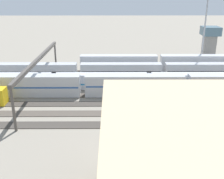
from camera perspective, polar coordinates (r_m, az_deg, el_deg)
The scene contains 16 objects.
ground_plane at distance 68.27m, azimuth 5.66°, elevation -0.50°, with size 400.00×400.00×0.00m, color gray.
track_bed_0 at distance 84.78m, azimuth 4.50°, elevation 3.73°, with size 140.00×2.80×0.12m, color #3D3833.
track_bed_1 at distance 80.01m, azimuth 4.78°, elevation 2.71°, with size 140.00×2.80×0.12m, color #4C443D.
track_bed_2 at distance 75.28m, azimuth 5.10°, elevation 1.56°, with size 140.00×2.80×0.12m, color #4C443D.
track_bed_3 at distance 70.59m, azimuth 5.46°, elevation 0.26°, with size 140.00×2.80×0.12m, color #3D3833.
track_bed_4 at distance 65.93m, azimuth 5.87°, elevation -1.23°, with size 140.00×2.80×0.12m, color #4C443D.
track_bed_5 at distance 61.34m, azimuth 6.35°, elevation -2.94°, with size 140.00×2.80×0.12m, color #3D3833.
track_bed_6 at distance 56.81m, azimuth 6.90°, elevation -4.92°, with size 140.00×2.80×0.12m, color #4C443D.
track_bed_7 at distance 52.37m, azimuth 7.55°, elevation -7.24°, with size 140.00×2.80×0.12m, color #3D3833.
train_on_track_4 at distance 64.90m, azimuth 4.62°, elevation 0.86°, with size 119.80×3.06×5.00m.
train_on_track_3 at distance 70.28m, azimuth 7.72°, elevation 1.75°, with size 95.60×3.06×3.80m.
train_on_track_0 at distance 85.04m, azimuth 9.59°, elevation 5.35°, with size 47.20×3.00×5.00m.
train_on_track_1 at distance 79.19m, azimuth 1.86°, elevation 4.06°, with size 71.40×3.06×3.80m.
light_mast_0 at distance 88.85m, azimuth 19.09°, elevation 16.26°, with size 2.80×0.70×31.22m.
signal_gantry at distance 67.71m, azimuth -14.86°, elevation 5.60°, with size 0.70×40.00×8.80m.
control_tower at distance 106.33m, azimuth 19.50°, elevation 9.68°, with size 6.00×6.00×11.23m.
Camera 1 is at (7.08, 63.49, 24.09)m, focal length 44.29 mm.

